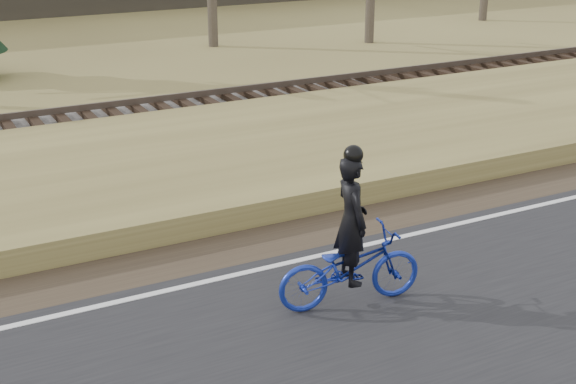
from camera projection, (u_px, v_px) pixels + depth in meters
name	position (u px, v px, depth m)	size (l,w,h in m)	color
ground	(311.00, 268.00, 12.28)	(120.00, 120.00, 0.00)	#9B8F4F
road	(407.00, 342.00, 10.20)	(120.00, 6.00, 0.06)	black
edge_line	(305.00, 259.00, 12.43)	(120.00, 0.12, 0.01)	silver
shoulder	(276.00, 238.00, 13.27)	(120.00, 1.60, 0.04)	#473A2B
embankment	(207.00, 174.00, 15.68)	(120.00, 5.00, 0.44)	#9B8F4F
ballast	(145.00, 126.00, 18.83)	(120.00, 3.00, 0.45)	slate
railroad	(144.00, 114.00, 18.72)	(120.00, 2.40, 0.29)	black
cyclist	(350.00, 256.00, 10.85)	(2.14, 1.02, 2.29)	#152997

